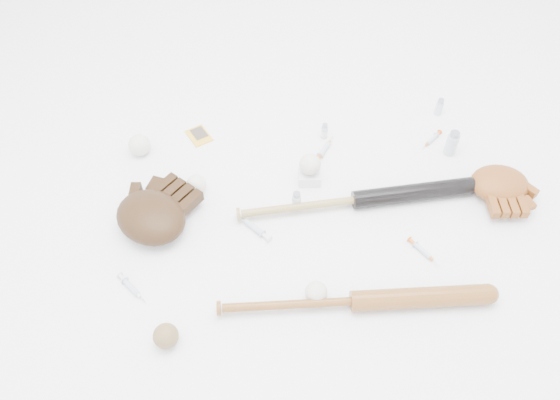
{
  "coord_description": "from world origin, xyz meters",
  "views": [
    {
      "loc": [
        -0.1,
        -1.12,
        1.43
      ],
      "look_at": [
        -0.04,
        -0.0,
        0.06
      ],
      "focal_mm": 35.0,
      "sensor_mm": 36.0,
      "label": 1
    }
  ],
  "objects_px": {
    "bat_dark": "(356,200)",
    "pedestal": "(309,176)",
    "bat_wood": "(354,301)",
    "glove_dark": "(151,217)"
  },
  "relations": [
    {
      "from": "bat_dark",
      "to": "bat_wood",
      "type": "bearing_deg",
      "value": -104.7
    },
    {
      "from": "bat_dark",
      "to": "glove_dark",
      "type": "distance_m",
      "value": 0.67
    },
    {
      "from": "bat_wood",
      "to": "pedestal",
      "type": "height_order",
      "value": "bat_wood"
    },
    {
      "from": "glove_dark",
      "to": "bat_wood",
      "type": "bearing_deg",
      "value": 12.67
    },
    {
      "from": "bat_dark",
      "to": "bat_wood",
      "type": "relative_size",
      "value": 1.01
    },
    {
      "from": "pedestal",
      "to": "bat_wood",
      "type": "bearing_deg",
      "value": -79.91
    },
    {
      "from": "bat_dark",
      "to": "pedestal",
      "type": "bearing_deg",
      "value": 133.57
    },
    {
      "from": "bat_dark",
      "to": "pedestal",
      "type": "height_order",
      "value": "bat_dark"
    },
    {
      "from": "bat_dark",
      "to": "bat_wood",
      "type": "xyz_separation_m",
      "value": [
        -0.06,
        -0.37,
        -0.0
      ]
    },
    {
      "from": "bat_wood",
      "to": "glove_dark",
      "type": "xyz_separation_m",
      "value": [
        -0.61,
        0.32,
        0.02
      ]
    }
  ]
}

